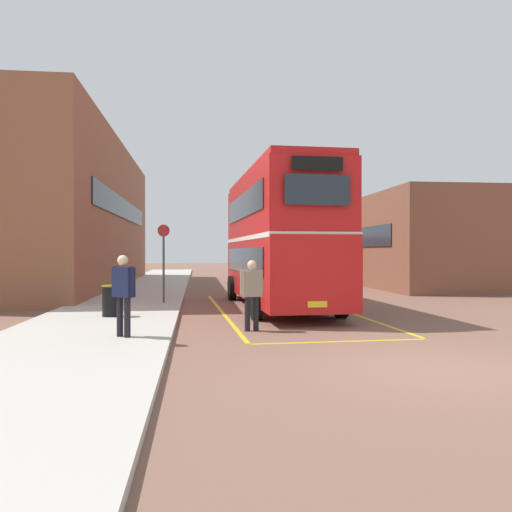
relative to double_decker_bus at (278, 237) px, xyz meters
The scene contains 11 objects.
ground_plane 5.42m from the double_decker_bus, 76.99° to the left, with size 135.60×135.60×0.00m, color brown.
sidewalk_left 9.25m from the double_decker_bus, 127.41° to the left, with size 4.00×57.60×0.14m, color #B2ADA3.
brick_building_left 15.92m from the double_decker_bus, 130.17° to the left, with size 6.48×24.27×8.07m.
depot_building_right 16.05m from the double_decker_bus, 52.89° to the left, with size 6.27×17.61×5.13m.
double_decker_bus is the anchor object (origin of this frame).
single_deck_bus 18.67m from the double_decker_bus, 79.51° to the left, with size 2.89×8.91×3.02m.
pedestrian_boarding 5.67m from the double_decker_bus, 105.81° to the right, with size 0.59×0.31×1.78m.
pedestrian_waiting_near 8.16m from the double_decker_bus, 123.60° to the right, with size 0.53×0.49×1.78m.
litter_bin 6.41m from the double_decker_bus, 150.48° to the right, with size 0.50×0.50×0.89m.
bus_stop_sign 4.19m from the double_decker_bus, 169.22° to the left, with size 0.44×0.08×2.84m.
bay_marking_yellow 3.15m from the double_decker_bus, 88.72° to the right, with size 4.78×12.35×0.01m.
Camera 1 is at (-3.94, -8.50, 2.00)m, focal length 36.38 mm.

